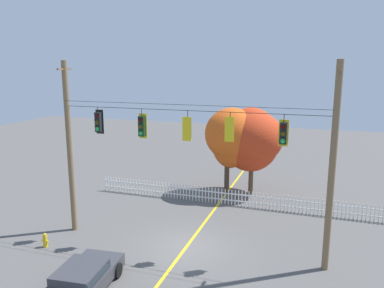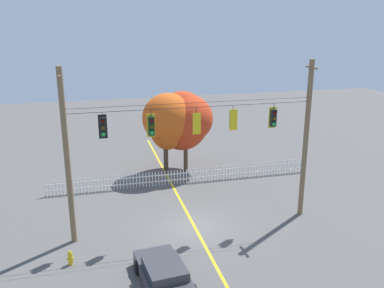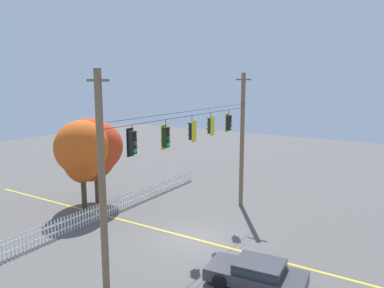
# 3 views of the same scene
# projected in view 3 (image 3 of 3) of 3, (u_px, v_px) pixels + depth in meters

# --- Properties ---
(ground) EXTENTS (80.00, 80.00, 0.00)m
(ground) POSITION_uv_depth(u_px,v_px,m) (191.00, 238.00, 21.11)
(ground) COLOR #565451
(lane_centerline_stripe) EXTENTS (0.16, 36.00, 0.01)m
(lane_centerline_stripe) POSITION_uv_depth(u_px,v_px,m) (191.00, 238.00, 21.11)
(lane_centerline_stripe) COLOR gold
(lane_centerline_stripe) RESTS_ON ground
(signal_support_span) EXTENTS (13.53, 1.10, 9.26)m
(signal_support_span) POSITION_uv_depth(u_px,v_px,m) (191.00, 156.00, 20.30)
(signal_support_span) COLOR brown
(signal_support_span) RESTS_ON ground
(traffic_signal_eastbound_side) EXTENTS (0.43, 0.38, 1.40)m
(traffic_signal_eastbound_side) POSITION_uv_depth(u_px,v_px,m) (132.00, 143.00, 16.08)
(traffic_signal_eastbound_side) COLOR black
(traffic_signal_westbound_side) EXTENTS (0.43, 0.38, 1.48)m
(traffic_signal_westbound_side) POSITION_uv_depth(u_px,v_px,m) (166.00, 137.00, 18.14)
(traffic_signal_westbound_side) COLOR black
(traffic_signal_southbound_primary) EXTENTS (0.43, 0.38, 1.43)m
(traffic_signal_southbound_primary) POSITION_uv_depth(u_px,v_px,m) (192.00, 131.00, 20.13)
(traffic_signal_southbound_primary) COLOR black
(traffic_signal_northbound_secondary) EXTENTS (0.43, 0.38, 1.34)m
(traffic_signal_northbound_secondary) POSITION_uv_depth(u_px,v_px,m) (211.00, 126.00, 21.82)
(traffic_signal_northbound_secondary) COLOR black
(traffic_signal_northbound_primary) EXTENTS (0.43, 0.38, 1.43)m
(traffic_signal_northbound_primary) POSITION_uv_depth(u_px,v_px,m) (229.00, 123.00, 23.83)
(traffic_signal_northbound_primary) COLOR black
(white_picket_fence) EXTENTS (18.91, 0.06, 1.06)m
(white_picket_fence) POSITION_uv_depth(u_px,v_px,m) (116.00, 204.00, 25.14)
(white_picket_fence) COLOR white
(white_picket_fence) RESTS_ON ground
(autumn_maple_near_fence) EXTENTS (3.81, 3.51, 6.15)m
(autumn_maple_near_fence) POSITION_uv_depth(u_px,v_px,m) (82.00, 149.00, 25.21)
(autumn_maple_near_fence) COLOR #473828
(autumn_maple_near_fence) RESTS_ON ground
(autumn_maple_mid) EXTENTS (4.35, 4.00, 6.15)m
(autumn_maple_mid) POSITION_uv_depth(u_px,v_px,m) (92.00, 149.00, 26.60)
(autumn_maple_mid) COLOR brown
(autumn_maple_mid) RESTS_ON ground
(parked_car) EXTENTS (2.36, 4.40, 1.15)m
(parked_car) POSITION_uv_depth(u_px,v_px,m) (257.00, 273.00, 16.14)
(parked_car) COLOR #38383D
(parked_car) RESTS_ON ground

